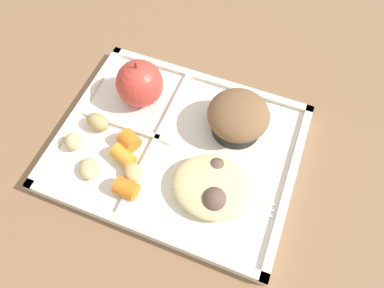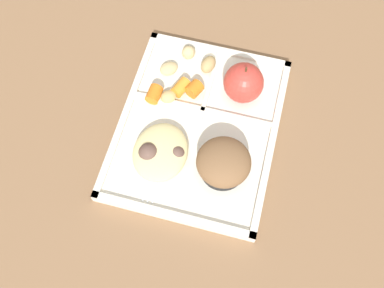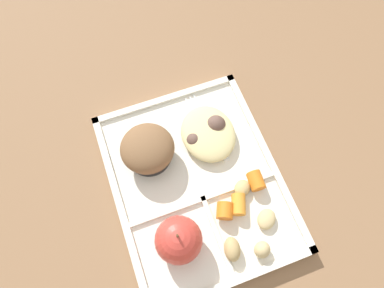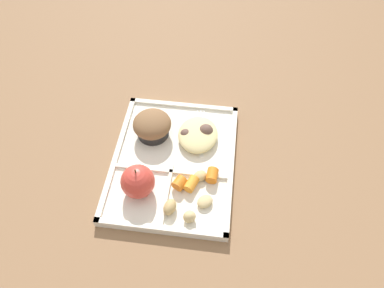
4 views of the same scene
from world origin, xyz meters
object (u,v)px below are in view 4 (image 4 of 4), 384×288
object	(u,v)px
lunch_tray	(174,162)
bran_muffin	(152,126)
plastic_fork	(201,130)
green_apple	(138,182)

from	to	relation	value
lunch_tray	bran_muffin	world-z (taller)	bran_muffin
lunch_tray	plastic_fork	distance (m)	0.11
green_apple	bran_muffin	xyz separation A→B (m)	(0.16, 0.00, -0.01)
lunch_tray	plastic_fork	xyz separation A→B (m)	(0.10, -0.06, 0.01)
lunch_tray	bran_muffin	xyz separation A→B (m)	(0.07, 0.06, 0.04)
lunch_tray	green_apple	size ratio (longest dim) A/B	4.26
green_apple	plastic_fork	world-z (taller)	green_apple
green_apple	bran_muffin	size ratio (longest dim) A/B	0.90
bran_muffin	plastic_fork	size ratio (longest dim) A/B	0.63
green_apple	bran_muffin	bearing A→B (deg)	0.00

